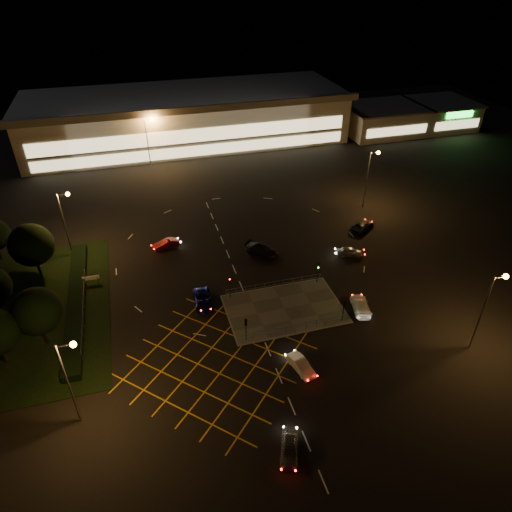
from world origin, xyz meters
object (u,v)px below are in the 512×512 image
object	(u,v)px
car_near_silver	(289,448)
car_queue_white	(301,365)
signal_nw	(230,283)
car_circ_red	(166,244)
car_approach_white	(361,305)
car_east_grey	(362,226)
signal_se	(344,306)
signal_ne	(318,268)
car_left_blue	(203,299)
signal_sw	(246,325)
car_far_dkgrey	(262,250)
car_right_silver	(350,252)

from	to	relation	value
car_near_silver	car_queue_white	xyz separation A→B (m)	(4.42, 8.82, -0.04)
signal_nw	car_circ_red	size ratio (longest dim) A/B	0.82
car_approach_white	car_east_grey	bearing A→B (deg)	-103.81
signal_nw	car_east_grey	xyz separation A→B (m)	(24.31, 11.09, -1.70)
signal_se	car_approach_white	xyz separation A→B (m)	(3.08, 1.30, -1.68)
signal_nw	car_circ_red	distance (m)	15.81
signal_ne	car_queue_white	xyz separation A→B (m)	(-7.49, -13.80, -1.73)
signal_se	car_approach_white	size ratio (longest dim) A/B	0.66
signal_ne	car_left_blue	xyz separation A→B (m)	(-15.50, -0.12, -1.70)
signal_sw	car_left_blue	size ratio (longest dim) A/B	0.66
car_queue_white	car_approach_white	bearing A→B (deg)	19.61
car_queue_white	car_far_dkgrey	xyz separation A→B (m)	(2.34, 22.30, 0.11)
signal_se	signal_nw	distance (m)	14.41
car_queue_white	car_far_dkgrey	size ratio (longest dim) A/B	0.75
car_right_silver	car_approach_white	size ratio (longest dim) A/B	0.81
signal_ne	car_approach_white	world-z (taller)	signal_ne
signal_se	car_right_silver	xyz separation A→B (m)	(7.11, 12.75, -1.71)
signal_nw	car_right_silver	xyz separation A→B (m)	(19.11, 4.76, -1.71)
signal_ne	signal_se	bearing A→B (deg)	-90.00
signal_nw	car_far_dkgrey	xyz separation A→B (m)	(6.85, 8.50, -1.62)
car_left_blue	signal_se	bearing A→B (deg)	-25.09
car_queue_white	car_east_grey	xyz separation A→B (m)	(19.80, 24.89, 0.03)
signal_se	car_circ_red	distance (m)	29.02
signal_ne	car_far_dkgrey	world-z (taller)	signal_ne
car_far_dkgrey	car_queue_white	bearing A→B (deg)	-140.61
car_far_dkgrey	car_near_silver	bearing A→B (deg)	-146.88
signal_sw	car_queue_white	size ratio (longest dim) A/B	0.81
car_far_dkgrey	car_circ_red	distance (m)	14.55
car_east_grey	car_right_silver	bearing A→B (deg)	106.08
signal_se	car_right_silver	world-z (taller)	signal_se
car_left_blue	car_queue_white	bearing A→B (deg)	-57.82
car_near_silver	signal_se	bearing A→B (deg)	72.34
car_near_silver	car_right_silver	size ratio (longest dim) A/B	1.04
signal_se	signal_ne	size ratio (longest dim) A/B	1.00
car_left_blue	car_circ_red	size ratio (longest dim) A/B	1.24
signal_ne	car_queue_white	size ratio (longest dim) A/B	0.81
car_queue_white	car_east_grey	bearing A→B (deg)	37.18
car_circ_red	car_east_grey	xyz separation A→B (m)	(30.80, -3.23, 0.03)
signal_se	signal_nw	size ratio (longest dim) A/B	1.00
signal_se	signal_ne	distance (m)	7.99
signal_nw	car_right_silver	distance (m)	19.77
car_near_silver	car_approach_white	bearing A→B (deg)	68.23
signal_sw	car_right_silver	distance (m)	23.04
signal_se	signal_ne	bearing A→B (deg)	-90.00
car_east_grey	signal_se	bearing A→B (deg)	112.66
car_circ_red	car_east_grey	world-z (taller)	car_east_grey
car_left_blue	car_far_dkgrey	xyz separation A→B (m)	(10.35, 8.62, 0.08)
signal_nw	car_east_grey	world-z (taller)	signal_nw
signal_ne	car_approach_white	xyz separation A→B (m)	(3.08, -6.69, -1.68)
signal_se	car_approach_white	bearing A→B (deg)	-157.18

